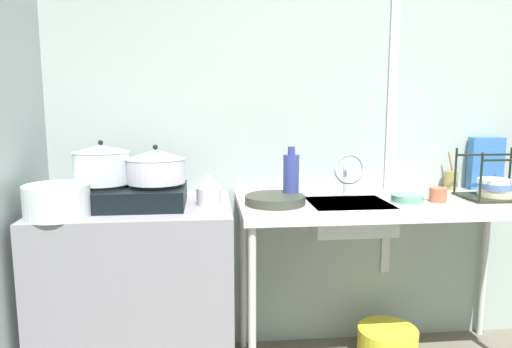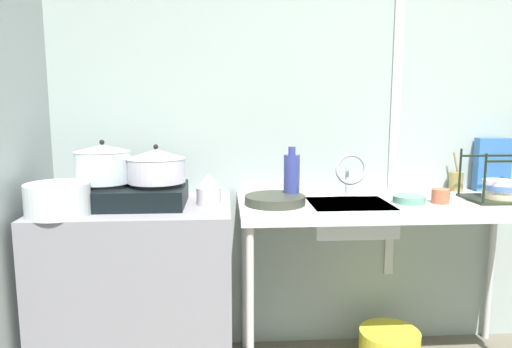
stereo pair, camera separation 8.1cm
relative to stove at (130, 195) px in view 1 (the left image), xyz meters
name	(u,v)px [view 1 (the left image)]	position (x,y,z in m)	size (l,w,h in m)	color
wall_back	(384,111)	(1.39, 0.36, 0.40)	(4.53, 0.10, 2.72)	#9AA8A3
wall_metal_strip	(393,87)	(1.41, 0.31, 0.53)	(0.05, 0.01, 2.17)	silver
counter_concrete	(139,295)	(0.02, 0.00, -0.51)	(0.91, 0.63, 0.91)	gray
counter_sink	(388,213)	(1.29, 0.00, -0.12)	(1.53, 0.63, 0.91)	silver
stove	(130,195)	(0.00, 0.00, 0.00)	(0.53, 0.37, 0.11)	black
pot_on_left_burner	(102,164)	(-0.13, 0.00, 0.15)	(0.26, 0.26, 0.21)	silver
pot_on_right_burner	(156,166)	(0.13, 0.00, 0.14)	(0.28, 0.28, 0.18)	silver
pot_beside_stove	(57,201)	(-0.28, -0.19, 0.02)	(0.28, 0.28, 0.14)	silver
percolator	(209,190)	(0.38, -0.01, 0.02)	(0.12, 0.12, 0.15)	silver
sink_basin	(349,216)	(1.08, -0.03, -0.12)	(0.40, 0.34, 0.14)	silver
faucet	(349,170)	(1.11, 0.10, 0.09)	(0.17, 0.09, 0.24)	silver
frying_pan	(275,200)	(0.70, -0.03, -0.03)	(0.30, 0.30, 0.04)	#34362B
dish_rack	(495,189)	(1.87, 0.00, 0.00)	(0.33, 0.26, 0.25)	black
cup_by_rack	(438,195)	(1.53, -0.06, -0.02)	(0.09, 0.09, 0.07)	#B7563B
small_bowl_on_drainboard	(407,198)	(1.37, -0.04, -0.04)	(0.16, 0.16, 0.04)	slate
bottle_by_sink	(291,177)	(0.79, 0.05, 0.07)	(0.08, 0.08, 0.28)	navy
cereal_box	(485,163)	(1.97, 0.26, 0.10)	(0.19, 0.07, 0.30)	#3469B3
utensil_jar	(451,180)	(1.76, 0.26, 0.00)	(0.08, 0.08, 0.22)	olive
bucket_on_floor	(387,346)	(1.33, 0.02, -0.87)	(0.32, 0.32, 0.20)	yellow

